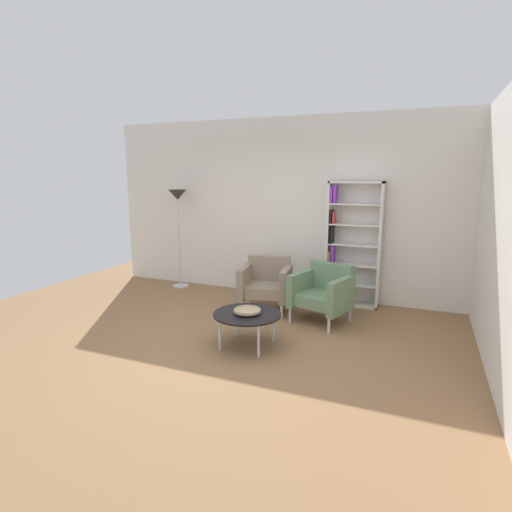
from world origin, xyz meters
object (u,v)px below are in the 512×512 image
coffee_table_low (247,316)px  armchair_spare_guest (266,282)px  armchair_near_window (323,292)px  floor_lamp_torchiere (178,206)px  bookshelf_tall (351,245)px  decorative_bowl (247,310)px

coffee_table_low → armchair_spare_guest: armchair_spare_guest is taller
armchair_near_window → coffee_table_low: bearing=-101.3°
armchair_near_window → floor_lamp_torchiere: bearing=-178.4°
bookshelf_tall → coffee_table_low: size_ratio=2.37×
bookshelf_tall → decorative_bowl: size_ratio=5.94×
decorative_bowl → floor_lamp_torchiere: size_ratio=0.18×
coffee_table_low → armchair_near_window: 1.33m
coffee_table_low → armchair_near_window: (0.63, 1.17, 0.04)m
armchair_spare_guest → armchair_near_window: size_ratio=0.93×
coffee_table_low → floor_lamp_torchiere: bearing=138.2°
bookshelf_tall → armchair_spare_guest: (-1.10, -0.74, -0.53)m
floor_lamp_torchiere → coffee_table_low: bearing=-41.8°
bookshelf_tall → coffee_table_low: (-0.82, -2.07, -0.57)m
coffee_table_low → armchair_near_window: size_ratio=0.92×
decorative_bowl → armchair_spare_guest: size_ratio=0.40×
armchair_spare_guest → decorative_bowl: bearing=-87.3°
armchair_spare_guest → bookshelf_tall: bearing=25.1°
armchair_spare_guest → armchair_near_window: bearing=-19.1°
bookshelf_tall → coffee_table_low: bookshelf_tall is taller
armchair_spare_guest → floor_lamp_torchiere: floor_lamp_torchiere is taller
coffee_table_low → armchair_near_window: bearing=61.8°
armchair_spare_guest → armchair_near_window: same height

